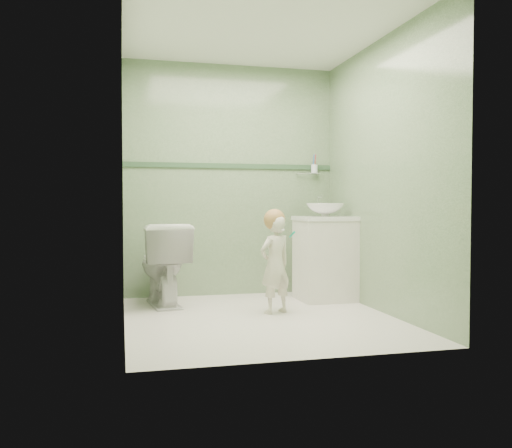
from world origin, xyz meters
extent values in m
plane|color=white|center=(0.00, 0.00, 0.00)|extent=(2.50, 2.50, 0.00)
cube|color=gray|center=(0.00, 1.25, 1.20)|extent=(2.20, 0.04, 2.40)
cube|color=gray|center=(0.00, -1.25, 1.20)|extent=(2.20, 0.04, 2.40)
cube|color=gray|center=(-1.10, 0.00, 1.20)|extent=(0.04, 2.50, 2.40)
cube|color=gray|center=(1.10, 0.00, 1.20)|extent=(0.04, 2.50, 2.40)
plane|color=white|center=(0.00, 0.00, 2.40)|extent=(2.50, 2.50, 0.00)
cube|color=#335437|center=(0.00, 1.24, 1.35)|extent=(2.20, 0.02, 0.05)
cube|color=silver|center=(0.84, 0.70, 0.40)|extent=(0.52, 0.50, 0.80)
cube|color=white|center=(0.84, 0.70, 0.81)|extent=(0.54, 0.52, 0.04)
imported|color=white|center=(0.84, 0.70, 0.89)|extent=(0.37, 0.37, 0.13)
cylinder|color=silver|center=(0.84, 0.90, 0.95)|extent=(0.03, 0.03, 0.18)
cylinder|color=silver|center=(0.84, 0.85, 1.03)|extent=(0.02, 0.12, 0.02)
cylinder|color=silver|center=(0.84, 1.20, 1.28)|extent=(0.26, 0.02, 0.02)
cylinder|color=silver|center=(0.90, 1.18, 1.33)|extent=(0.07, 0.07, 0.09)
cylinder|color=#B92734|center=(0.91, 1.19, 1.40)|extent=(0.01, 0.01, 0.17)
cylinder|color=blue|center=(0.89, 1.17, 1.40)|extent=(0.01, 0.01, 0.17)
imported|color=white|center=(-0.74, 0.80, 0.39)|extent=(0.52, 0.80, 0.77)
imported|color=beige|center=(0.18, 0.18, 0.42)|extent=(0.36, 0.31, 0.85)
sphere|color=#A87A43|center=(0.18, 0.21, 0.81)|extent=(0.19, 0.19, 0.19)
cylinder|color=#049775|center=(0.30, 0.09, 0.69)|extent=(0.02, 0.14, 0.06)
cube|color=white|center=(0.23, 0.11, 0.73)|extent=(0.03, 0.02, 0.02)
camera|label=1|loc=(-1.12, -4.37, 0.94)|focal=38.32mm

